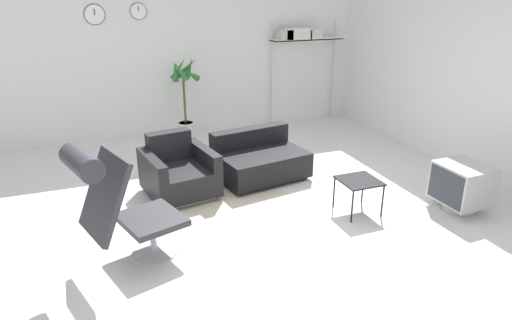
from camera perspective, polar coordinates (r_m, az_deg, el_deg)
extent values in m
plane|color=silver|center=(5.36, -0.94, -6.22)|extent=(12.00, 12.00, 0.00)
cube|color=silver|center=(7.94, -9.23, 13.19)|extent=(12.00, 0.06, 2.80)
cylinder|color=black|center=(7.67, -19.53, 16.77)|extent=(0.31, 0.01, 0.31)
cylinder|color=white|center=(7.67, -19.52, 16.77)|extent=(0.29, 0.02, 0.29)
cube|color=black|center=(7.66, -19.56, 17.08)|extent=(0.01, 0.01, 0.09)
cylinder|color=black|center=(7.73, -14.49, 17.57)|extent=(0.25, 0.01, 0.25)
cylinder|color=white|center=(7.72, -14.49, 17.57)|extent=(0.24, 0.02, 0.24)
cube|color=black|center=(7.71, -14.50, 17.83)|extent=(0.01, 0.01, 0.07)
cube|color=silver|center=(6.67, 26.32, 9.84)|extent=(0.06, 12.00, 2.80)
cylinder|color=#BCB29E|center=(5.10, -1.56, -7.71)|extent=(1.83, 1.83, 0.01)
cylinder|color=#BCBCC1|center=(4.65, -12.56, -11.22)|extent=(0.55, 0.55, 0.02)
cylinder|color=#BCBCC1|center=(4.57, -12.73, -9.42)|extent=(0.06, 0.06, 0.32)
cube|color=#2D2D33|center=(4.47, -12.94, -7.22)|extent=(0.68, 0.72, 0.06)
cube|color=#2D2D33|center=(4.17, -18.43, -4.21)|extent=(0.51, 0.67, 0.71)
cylinder|color=#2D2D33|center=(4.00, -20.97, -0.28)|extent=(0.36, 0.57, 0.21)
cube|color=silver|center=(5.78, -9.38, -4.04)|extent=(0.75, 0.78, 0.06)
cube|color=black|center=(5.71, -9.49, -2.38)|extent=(0.68, 0.91, 0.30)
cube|color=black|center=(5.87, -10.85, 1.77)|extent=(0.57, 0.27, 0.38)
cube|color=black|center=(5.78, -6.46, -0.78)|extent=(0.25, 0.84, 0.51)
cube|color=black|center=(5.57, -12.76, -2.07)|extent=(0.25, 0.84, 0.51)
cube|color=black|center=(6.18, 0.62, -2.08)|extent=(1.13, 0.85, 0.05)
cube|color=black|center=(6.11, 0.63, -0.44)|extent=(1.26, 0.98, 0.33)
cube|color=black|center=(6.26, -0.80, 2.92)|extent=(1.16, 0.38, 0.25)
cube|color=black|center=(5.27, 12.77, -2.53)|extent=(0.43, 0.43, 0.02)
cylinder|color=black|center=(5.11, 11.94, -5.74)|extent=(0.02, 0.02, 0.38)
cylinder|color=black|center=(5.32, 15.54, -4.96)|extent=(0.02, 0.02, 0.38)
cylinder|color=black|center=(5.41, 9.72, -4.01)|extent=(0.02, 0.02, 0.38)
cylinder|color=black|center=(5.61, 13.21, -3.35)|extent=(0.02, 0.02, 0.38)
cylinder|color=#B7B7B7|center=(5.85, 24.00, -5.17)|extent=(0.37, 0.37, 0.10)
cube|color=#B7B7B7|center=(5.74, 24.40, -2.69)|extent=(0.51, 0.56, 0.45)
cube|color=#282D33|center=(5.57, 22.59, -3.14)|extent=(0.03, 0.49, 0.39)
cylinder|color=silver|center=(7.77, -8.71, 3.59)|extent=(0.26, 0.26, 0.30)
cylinder|color=#382819|center=(7.73, -8.77, 4.57)|extent=(0.24, 0.24, 0.02)
cylinder|color=brown|center=(7.64, -8.92, 7.28)|extent=(0.04, 0.04, 0.73)
cone|color=#2D6B33|center=(7.58, -8.31, 11.34)|extent=(0.16, 0.33, 0.40)
cone|color=#2D6B33|center=(7.68, -8.69, 11.29)|extent=(0.38, 0.30, 0.37)
cone|color=#2D6B33|center=(7.64, -9.65, 11.17)|extent=(0.34, 0.20, 0.36)
cone|color=#2D6B33|center=(7.53, -10.07, 10.91)|extent=(0.16, 0.33, 0.33)
cone|color=#2D6B33|center=(7.44, -9.46, 10.89)|extent=(0.29, 0.25, 0.34)
cone|color=#2D6B33|center=(7.45, -8.10, 10.54)|extent=(0.35, 0.32, 0.26)
cylinder|color=#BCBCC1|center=(8.38, 1.91, 10.59)|extent=(0.03, 0.03, 1.86)
cylinder|color=#BCBCC1|center=(8.94, 9.55, 10.99)|extent=(0.03, 0.03, 1.86)
cube|color=white|center=(8.45, 6.38, 14.74)|extent=(1.33, 0.28, 0.02)
cube|color=white|center=(8.45, 6.38, 14.78)|extent=(1.33, 0.28, 0.02)
cube|color=beige|center=(8.48, 7.18, 15.35)|extent=(0.23, 0.24, 0.16)
cube|color=silver|center=(8.33, 5.15, 15.47)|extent=(0.48, 0.24, 0.19)
cube|color=#B7B2A8|center=(8.24, 3.61, 15.35)|extent=(0.23, 0.24, 0.17)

